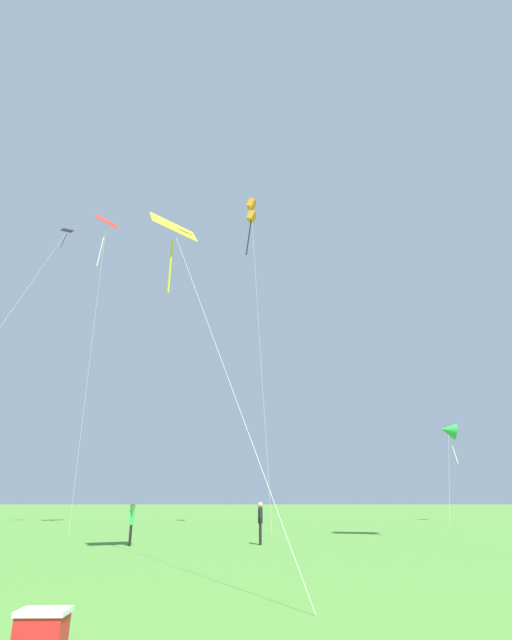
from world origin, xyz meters
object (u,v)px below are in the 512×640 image
Objects in this scene: kite_red_high at (104,234)px; kite_green_small at (448,431)px; kite_yellow_diamond at (174,239)px; person_near_tree at (132,520)px; picnic_cooler at (41,629)px; person_far_back at (260,519)px; kite_black_large at (54,251)px; kite_orange_box at (251,213)px.

kite_green_small is at bearing 18.47° from kite_red_high.
kite_yellow_diamond is 1.40× the size of kite_green_small.
person_near_tree is 14.03m from picnic_cooler.
kite_green_small is 28.64m from person_far_back.
kite_yellow_diamond is 0.52× the size of kite_black_large.
person_near_tree is at bearing -112.65° from kite_orange_box.
kite_orange_box is (-17.69, -10.61, 15.37)m from kite_green_small.
kite_black_large reaches higher than kite_yellow_diamond.
person_far_back is at bearing -37.05° from kite_black_large.
kite_green_small reaches higher than picnic_cooler.
person_near_tree is at bearing -135.43° from kite_green_small.
kite_orange_box is at bearing -1.57° from kite_black_large.
kite_orange_box is 24.54m from person_far_back.
kite_green_small is 0.35× the size of kite_orange_box.
kite_green_small is 5.38× the size of person_near_tree.
picnic_cooler is at bearing -96.28° from kite_orange_box.
kite_orange_box reaches higher than kite_yellow_diamond.
person_near_tree is (-5.11, -0.39, -0.04)m from person_far_back.
kite_red_high is 11.68m from kite_orange_box.
kite_red_high is 3.97m from kite_black_large.
person_near_tree is (-22.52, -22.18, -6.51)m from kite_green_small.
kite_yellow_diamond is at bearing -99.89° from kite_orange_box.
kite_green_small is at bearing 30.95° from kite_orange_box.
kite_orange_box is 15.58× the size of person_near_tree.
kite_black_large is at bearing 124.68° from kite_yellow_diamond.
kite_green_small is 0.37× the size of kite_black_large.
kite_black_large reaches higher than person_far_back.
person_far_back reaches higher than person_near_tree.
kite_red_high is 24.70m from person_near_tree.
kite_red_high reaches higher than person_near_tree.
kite_red_high reaches higher than picnic_cooler.
person_far_back is (3.26, 5.89, -9.50)m from kite_yellow_diamond.
kite_red_high is at bearing 115.54° from kite_yellow_diamond.
kite_red_high is 14.99× the size of person_near_tree.
kite_green_small reaches higher than person_near_tree.
kite_yellow_diamond is 34.68m from kite_green_small.
kite_yellow_diamond reaches higher than person_far_back.
picnic_cooler is at bearing -119.61° from kite_green_small.
kite_orange_box is 15.45m from kite_black_large.
kite_green_small is at bearing 17.28° from kite_black_large.
kite_orange_box is 40.02× the size of picnic_cooler.
kite_black_large is 37.23× the size of picnic_cooler.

